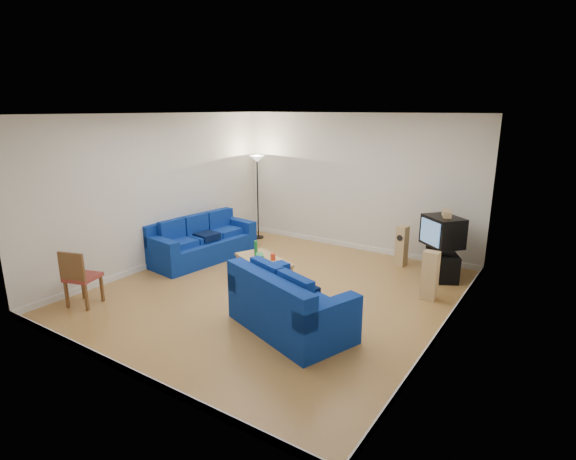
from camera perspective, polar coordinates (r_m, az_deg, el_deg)
The scene contains 16 objects.
room at distance 7.93m, azimuth -1.59°, elevation 2.46°, with size 6.01×6.51×3.21m.
sofa_three_seat at distance 10.28m, azimuth -11.05°, elevation -1.73°, with size 1.33×2.52×0.93m.
sofa_loveseat at distance 6.89m, azimuth -0.06°, elevation -9.91°, with size 2.19×1.67×0.97m.
coffee_table at distance 8.79m, azimuth -3.13°, elevation -3.99°, with size 1.41×1.10×0.46m.
bottle at distance 8.93m, azimuth -4.10°, elevation -2.31°, with size 0.07×0.07×0.30m, color #197233.
tissue_box at distance 8.74m, azimuth -3.59°, elevation -3.39°, with size 0.25×0.13×0.10m, color green.
red_canister at distance 8.67m, azimuth -1.93°, elevation -3.42°, with size 0.09×0.09×0.13m, color red.
remote at distance 8.49m, azimuth -2.13°, elevation -4.24°, with size 0.15×0.05×0.02m, color black.
tv_stand at distance 9.52m, azimuth 18.94°, elevation -4.17°, with size 0.88×0.49×0.54m, color black.
av_receiver at distance 9.38m, azimuth 19.14°, elevation -2.38°, with size 0.48×0.39×0.11m, color black.
television at distance 9.36m, azimuth 19.04°, elevation -0.15°, with size 0.95×0.92×0.59m.
centre_speaker at distance 9.29m, azimuth 19.51°, elevation 1.98°, with size 0.36×0.14×0.13m, color tan.
speaker_left at distance 9.94m, azimuth 14.25°, elevation -1.96°, with size 0.22×0.28×0.87m.
speaker_right at distance 8.32m, azimuth 17.58°, elevation -5.54°, with size 0.28×0.21×0.89m.
floor_lamp at distance 11.46m, azimuth -3.93°, elevation 7.55°, with size 0.37×0.37×2.14m.
dining_chair at distance 8.40m, azimuth -24.99°, elevation -5.24°, with size 0.60×0.60×1.01m.
Camera 1 is at (4.44, -6.33, 3.29)m, focal length 28.00 mm.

